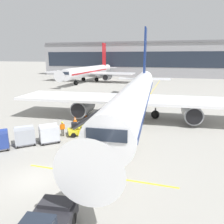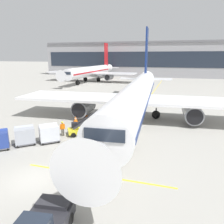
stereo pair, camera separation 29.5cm
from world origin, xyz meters
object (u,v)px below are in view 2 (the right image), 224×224
distant_airplane (91,71)px  belt_loader (85,127)px  safety_cone_nose_mark (78,116)px  ground_crew_by_loader (79,134)px  baggage_cart_lead (49,133)px  safety_cone_engine_keepout (87,115)px  safety_cone_wingtip (76,119)px  baggage_cart_second (25,135)px  ground_crew_by_carts (63,128)px  parked_airplane (136,96)px

distant_airplane → belt_loader: bearing=-68.7°
safety_cone_nose_mark → ground_crew_by_loader: bearing=-64.2°
belt_loader → baggage_cart_lead: (-2.65, -3.32, 0.08)m
baggage_cart_lead → safety_cone_engine_keepout: 10.18m
safety_cone_wingtip → distant_airplane: 49.78m
safety_cone_engine_keepout → distant_airplane: distant_airplane is taller
belt_loader → distant_airplane: (-19.88, 50.94, 2.64)m
ground_crew_by_loader → safety_cone_wingtip: ground_crew_by_loader is taller
baggage_cart_second → safety_cone_engine_keepout: (1.99, 11.48, -0.69)m
baggage_cart_lead → safety_cone_engine_keepout: size_ratio=4.02×
baggage_cart_lead → safety_cone_engine_keepout: (-0.05, 10.16, -0.69)m
belt_loader → safety_cone_engine_keepout: (-2.69, 6.84, -0.61)m
belt_loader → baggage_cart_lead: 4.24m
ground_crew_by_carts → safety_cone_wingtip: (-1.07, 5.48, -0.61)m
ground_crew_by_loader → baggage_cart_lead: bearing=-167.6°
baggage_cart_second → safety_cone_wingtip: (1.47, 8.78, -0.61)m
parked_airplane → belt_loader: 9.46m
distant_airplane → ground_crew_by_loader: bearing=-69.1°
safety_cone_wingtip → ground_crew_by_carts: bearing=-79.0°
safety_cone_engine_keepout → distant_airplane: bearing=111.3°
parked_airplane → baggage_cart_lead: bearing=-122.7°
safety_cone_engine_keepout → safety_cone_wingtip: 2.75m
ground_crew_by_loader → safety_cone_engine_keepout: (-3.23, 9.46, -0.69)m
baggage_cart_second → ground_crew_by_loader: (5.21, 2.02, -0.00)m
parked_airplane → ground_crew_by_carts: parked_airplane is taller
belt_loader → baggage_cart_lead: belt_loader is taller
baggage_cart_second → safety_cone_nose_mark: size_ratio=3.99×
distant_airplane → safety_cone_engine_keepout: bearing=-68.7°
safety_cone_wingtip → ground_crew_by_loader: bearing=-61.0°
ground_crew_by_carts → safety_cone_wingtip: 5.62m
safety_cone_engine_keepout → parked_airplane: bearing=8.3°
belt_loader → ground_crew_by_loader: bearing=-78.4°
parked_airplane → belt_loader: parked_airplane is taller
ground_crew_by_loader → ground_crew_by_carts: 2.97m
belt_loader → safety_cone_nose_mark: belt_loader is taller
safety_cone_wingtip → distant_airplane: size_ratio=0.02×
safety_cone_nose_mark → baggage_cart_lead: bearing=-83.4°
parked_airplane → distant_airplane: size_ratio=1.08×
parked_airplane → ground_crew_by_loader: (-4.01, -10.52, -2.43)m
baggage_cart_lead → safety_cone_nose_mark: 9.63m
safety_cone_nose_mark → distant_airplane: bearing=109.8°
safety_cone_engine_keepout → safety_cone_wingtip: size_ratio=0.81×
safety_cone_wingtip → parked_airplane: bearing=25.9°
safety_cone_engine_keepout → safety_cone_nose_mark: (-1.05, -0.61, 0.00)m
parked_airplane → safety_cone_wingtip: size_ratio=55.80×
belt_loader → baggage_cart_second: belt_loader is taller
safety_cone_nose_mark → ground_crew_by_carts: bearing=-78.0°
safety_cone_wingtip → distant_airplane: (-16.67, 46.79, 3.17)m
baggage_cart_second → distant_airplane: 57.67m
belt_loader → ground_crew_by_carts: bearing=-148.0°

